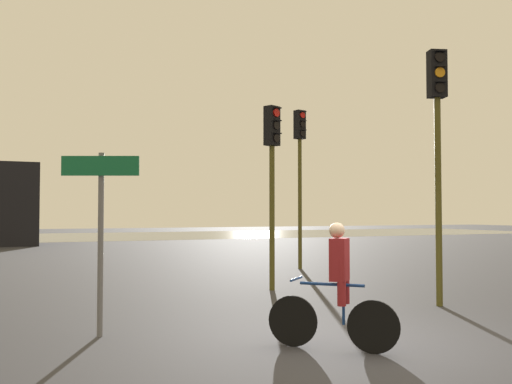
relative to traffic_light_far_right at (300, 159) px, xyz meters
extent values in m
plane|color=#333338|center=(-3.91, -9.43, -3.42)|extent=(120.00, 120.00, 0.00)
cube|color=slate|center=(-3.91, 27.98, -3.42)|extent=(80.00, 16.00, 0.01)
cylinder|color=#4C4719|center=(0.00, 0.01, -1.39)|extent=(0.12, 0.12, 4.07)
cube|color=black|center=(0.00, 0.01, 1.10)|extent=(0.37, 0.32, 0.90)
cylinder|color=red|center=(0.04, -0.12, 1.39)|extent=(0.19, 0.08, 0.19)
cube|color=black|center=(0.04, -0.14, 1.50)|extent=(0.22, 0.17, 0.02)
cylinder|color=black|center=(0.04, -0.12, 1.10)|extent=(0.19, 0.08, 0.19)
cube|color=black|center=(0.04, -0.14, 1.21)|extent=(0.22, 0.17, 0.02)
cylinder|color=black|center=(0.04, -0.12, 0.81)|extent=(0.19, 0.08, 0.19)
cube|color=black|center=(0.04, -0.14, 0.92)|extent=(0.22, 0.17, 0.02)
cylinder|color=#4C4719|center=(-2.88, -4.11, -1.79)|extent=(0.12, 0.12, 3.28)
cube|color=black|center=(-2.88, -4.11, 0.30)|extent=(0.39, 0.35, 0.90)
cylinder|color=red|center=(-2.82, -4.23, 0.59)|extent=(0.19, 0.11, 0.19)
cube|color=black|center=(-2.81, -4.25, 0.70)|extent=(0.22, 0.19, 0.02)
cylinder|color=black|center=(-2.82, -4.23, 0.30)|extent=(0.19, 0.11, 0.19)
cube|color=black|center=(-2.81, -4.25, 0.41)|extent=(0.22, 0.19, 0.02)
cylinder|color=black|center=(-2.82, -4.23, 0.01)|extent=(0.19, 0.11, 0.19)
cube|color=black|center=(-2.81, -4.25, 0.12)|extent=(0.22, 0.19, 0.02)
cylinder|color=#4C4719|center=(-0.92, -7.34, -1.46)|extent=(0.12, 0.12, 3.93)
cube|color=black|center=(-0.92, -7.34, 0.96)|extent=(0.38, 0.32, 0.90)
cylinder|color=black|center=(-0.96, -7.47, 1.25)|extent=(0.19, 0.08, 0.19)
cube|color=black|center=(-0.97, -7.49, 1.36)|extent=(0.22, 0.17, 0.02)
cylinder|color=orange|center=(-0.96, -7.47, 0.96)|extent=(0.19, 0.08, 0.19)
cube|color=black|center=(-0.97, -7.49, 1.07)|extent=(0.22, 0.17, 0.02)
cylinder|color=black|center=(-0.96, -7.47, 0.67)|extent=(0.19, 0.08, 0.19)
cube|color=black|center=(-0.97, -7.49, 0.78)|extent=(0.22, 0.17, 0.02)
cylinder|color=slate|center=(-7.15, -7.52, -2.12)|extent=(0.08, 0.08, 2.60)
cube|color=#116038|center=(-7.17, -7.57, -1.01)|extent=(1.02, 0.46, 0.28)
cylinder|color=black|center=(-4.92, -9.13, -3.09)|extent=(0.49, 0.50, 0.66)
cylinder|color=black|center=(-4.17, -9.88, -3.09)|extent=(0.49, 0.50, 0.66)
cylinder|color=navy|center=(-4.54, -9.51, -2.59)|extent=(0.62, 0.62, 0.04)
cylinder|color=navy|center=(-4.44, -9.61, -2.82)|extent=(0.04, 0.04, 0.55)
cylinder|color=navy|center=(-4.88, -9.17, -2.54)|extent=(0.35, 0.35, 0.03)
cylinder|color=maroon|center=(-4.37, -9.54, -2.54)|extent=(0.11, 0.11, 0.60)
cylinder|color=maroon|center=(-4.51, -9.68, -2.54)|extent=(0.11, 0.11, 0.60)
cube|color=maroon|center=(-4.47, -9.58, -2.27)|extent=(0.35, 0.35, 0.54)
sphere|color=beige|center=(-4.49, -9.56, -1.90)|extent=(0.20, 0.20, 0.20)
camera|label=1|loc=(-8.32, -15.83, -1.68)|focal=40.00mm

